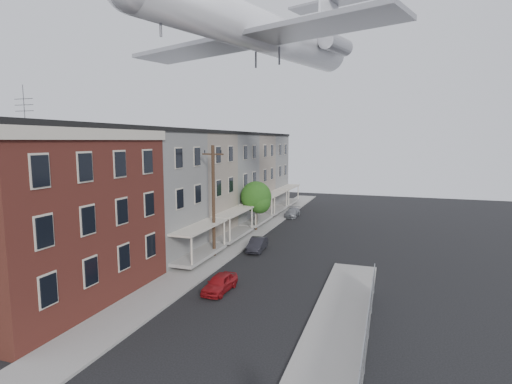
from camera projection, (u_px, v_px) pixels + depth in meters
sidewalk_left at (242, 239)px, 37.96m from camera, size 3.00×62.00×0.12m
sidewalk_right at (330, 353)px, 17.55m from camera, size 3.00×26.00×0.12m
curb_left at (256, 240)px, 37.50m from camera, size 0.15×62.00×0.14m
curb_right at (298, 348)px, 18.01m from camera, size 0.15×26.00×0.14m
corner_building at (35, 213)px, 23.40m from camera, size 10.31×12.30×12.15m
row_house_a at (134, 193)px, 32.32m from camera, size 11.98×7.00×10.30m
row_house_b at (178, 184)px, 38.89m from camera, size 11.98×7.00×10.30m
row_house_c at (209, 178)px, 45.47m from camera, size 11.98×7.00×10.30m
row_house_d at (232, 173)px, 52.04m from camera, size 11.98×7.00×10.30m
row_house_e at (250, 170)px, 58.62m from camera, size 11.98×7.00×10.30m
chainlink_fence at (365, 350)px, 16.02m from camera, size 0.06×18.06×1.90m
utility_pole at (213, 200)px, 31.76m from camera, size 1.80×0.26×9.00m
street_tree at (257, 198)px, 41.14m from camera, size 3.22×3.20×5.20m
car_near at (220, 283)px, 24.82m from camera, size 1.44×3.29×1.10m
car_mid at (257, 244)px, 34.05m from camera, size 1.43×3.48×1.12m
car_far at (292, 213)px, 49.24m from camera, size 1.55×3.68×1.06m
airplane at (265, 32)px, 30.65m from camera, size 22.78×26.08×7.58m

